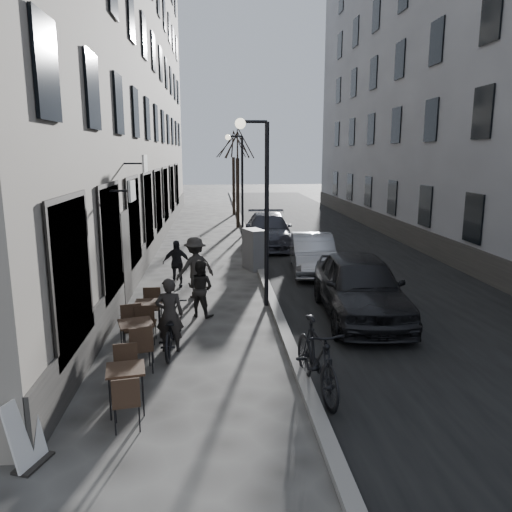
{
  "coord_description": "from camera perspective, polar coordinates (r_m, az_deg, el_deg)",
  "views": [
    {
      "loc": [
        -1.39,
        -7.38,
        4.21
      ],
      "look_at": [
        -0.44,
        4.18,
        1.8
      ],
      "focal_mm": 35.0,
      "sensor_mm": 36.0,
      "label": 1
    }
  ],
  "objects": [
    {
      "name": "pedestrian_mid",
      "position": [
        14.73,
        -6.94,
        -1.31
      ],
      "size": [
        1.35,
        1.12,
        1.81
      ],
      "primitive_type": "imported",
      "rotation": [
        0.0,
        0.0,
        3.6
      ],
      "color": "#2E2B28",
      "rests_on": "ground"
    },
    {
      "name": "ground",
      "position": [
        8.61,
        5.46,
        -17.6
      ],
      "size": [
        120.0,
        120.0,
        0.0
      ],
      "primitive_type": "plane",
      "color": "#353330",
      "rests_on": "ground"
    },
    {
      "name": "car_far",
      "position": [
        22.72,
        1.4,
        2.95
      ],
      "size": [
        2.34,
        5.19,
        1.48
      ],
      "primitive_type": "imported",
      "rotation": [
        0.0,
        0.0,
        -0.05
      ],
      "color": "#32323B",
      "rests_on": "ground"
    },
    {
      "name": "bistro_set_b",
      "position": [
        10.66,
        -13.51,
        -8.99
      ],
      "size": [
        0.88,
        1.69,
        0.97
      ],
      "rotation": [
        0.0,
        0.0,
        0.28
      ],
      "color": "black",
      "rests_on": "ground"
    },
    {
      "name": "streetlamp_near",
      "position": [
        13.48,
        0.51,
        7.27
      ],
      "size": [
        0.9,
        0.28,
        5.09
      ],
      "color": "black",
      "rests_on": "ground"
    },
    {
      "name": "streetlamp_far",
      "position": [
        25.43,
        -1.97,
        9.37
      ],
      "size": [
        0.9,
        0.28,
        5.09
      ],
      "color": "black",
      "rests_on": "ground"
    },
    {
      "name": "cyclist_rider",
      "position": [
        10.88,
        -9.85,
        -6.62
      ],
      "size": [
        0.6,
        0.4,
        1.63
      ],
      "primitive_type": "imported",
      "rotation": [
        0.0,
        0.0,
        3.13
      ],
      "color": "black",
      "rests_on": "ground"
    },
    {
      "name": "bistro_set_c",
      "position": [
        12.08,
        -12.14,
        -6.55
      ],
      "size": [
        0.64,
        1.56,
        0.92
      ],
      "rotation": [
        0.0,
        0.0,
        0.01
      ],
      "color": "black",
      "rests_on": "ground"
    },
    {
      "name": "pedestrian_far",
      "position": [
        16.07,
        -9.07,
        -0.84
      ],
      "size": [
        0.89,
        0.4,
        1.5
      ],
      "primitive_type": "imported",
      "rotation": [
        0.0,
        0.0,
        -0.04
      ],
      "color": "black",
      "rests_on": "ground"
    },
    {
      "name": "car_mid",
      "position": [
        17.93,
        6.48,
        0.29
      ],
      "size": [
        1.79,
        4.2,
        1.35
      ],
      "primitive_type": "imported",
      "rotation": [
        0.0,
        0.0,
        -0.09
      ],
      "color": "#97999F",
      "rests_on": "ground"
    },
    {
      "name": "car_near",
      "position": [
        13.15,
        11.8,
        -3.41
      ],
      "size": [
        2.25,
        4.99,
        1.66
      ],
      "primitive_type": "imported",
      "rotation": [
        0.0,
        0.0,
        -0.06
      ],
      "color": "black",
      "rests_on": "ground"
    },
    {
      "name": "kerb",
      "position": [
        23.8,
        -0.79,
        1.7
      ],
      "size": [
        0.25,
        60.0,
        0.12
      ],
      "primitive_type": "cube",
      "color": "gray",
      "rests_on": "ground"
    },
    {
      "name": "building_right",
      "position": [
        26.52,
        20.82,
        19.24
      ],
      "size": [
        4.0,
        35.0,
        16.0
      ],
      "primitive_type": "cube",
      "color": "slate",
      "rests_on": "ground"
    },
    {
      "name": "bistro_set_a",
      "position": [
        8.75,
        -14.6,
        -14.05
      ],
      "size": [
        0.71,
        1.56,
        0.9
      ],
      "rotation": [
        0.0,
        0.0,
        0.17
      ],
      "color": "black",
      "rests_on": "ground"
    },
    {
      "name": "tree_far",
      "position": [
        34.41,
        -2.61,
        12.49
      ],
      "size": [
        2.4,
        2.4,
        5.7
      ],
      "color": "black",
      "rests_on": "ground"
    },
    {
      "name": "tree_near",
      "position": [
        28.41,
        -2.15,
        12.65
      ],
      "size": [
        2.4,
        2.4,
        5.7
      ],
      "color": "black",
      "rests_on": "ground"
    },
    {
      "name": "moped",
      "position": [
        9.03,
        6.94,
        -11.51
      ],
      "size": [
        0.89,
        2.26,
        1.32
      ],
      "primitive_type": "imported",
      "rotation": [
        0.0,
        0.0,
        0.13
      ],
      "color": "black",
      "rests_on": "ground"
    },
    {
      "name": "building_left",
      "position": [
        24.61,
        -16.47,
        20.15
      ],
      "size": [
        4.0,
        35.0,
        16.0
      ],
      "primitive_type": "cube",
      "color": "gray",
      "rests_on": "ground"
    },
    {
      "name": "road",
      "position": [
        24.33,
        7.82,
        1.68
      ],
      "size": [
        7.3,
        60.0,
        0.0
      ],
      "primitive_type": "cube",
      "color": "black",
      "rests_on": "ground"
    },
    {
      "name": "bicycle",
      "position": [
        10.99,
        -9.79,
        -8.19
      ],
      "size": [
        0.68,
        1.9,
        1.0
      ],
      "primitive_type": "imported",
      "rotation": [
        0.0,
        0.0,
        3.13
      ],
      "color": "black",
      "rests_on": "ground"
    },
    {
      "name": "pedestrian_near",
      "position": [
        13.07,
        -6.38,
        -3.69
      ],
      "size": [
        0.91,
        0.84,
        1.5
      ],
      "primitive_type": "imported",
      "rotation": [
        0.0,
        0.0,
        2.65
      ],
      "color": "black",
      "rests_on": "ground"
    },
    {
      "name": "utility_cabinet",
      "position": [
        18.2,
        -0.2,
        0.76
      ],
      "size": [
        0.85,
        1.12,
        1.48
      ],
      "primitive_type": "cube",
      "rotation": [
        0.0,
        0.0,
        0.36
      ],
      "color": "slate",
      "rests_on": "ground"
    },
    {
      "name": "sign_board",
      "position": [
        7.88,
        -24.75,
        -18.39
      ],
      "size": [
        0.51,
        0.63,
        0.98
      ],
      "rotation": [
        0.0,
        0.0,
        -0.34
      ],
      "color": "black",
      "rests_on": "ground"
    }
  ]
}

